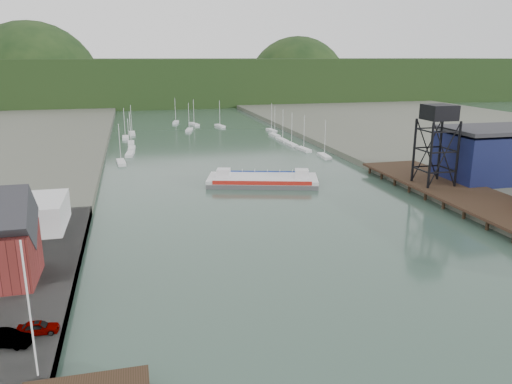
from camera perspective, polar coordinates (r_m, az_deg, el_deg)
name	(u,v)px	position (r m, az deg, el deg)	size (l,w,h in m)	color
east_pier	(483,201)	(99.53, 24.52, -0.96)	(14.00, 70.00, 2.45)	black
white_shed	(3,216)	(85.18, -26.91, -2.44)	(18.00, 12.00, 4.50)	silver
flagpole	(29,310)	(44.96, -24.47, -12.21)	(0.16, 0.16, 12.00)	silver
lift_tower	(439,117)	(106.12, 20.17, 8.01)	(6.50, 6.50, 16.00)	black
blue_shed	(492,155)	(117.83, 25.33, 3.87)	(20.50, 14.50, 11.30)	#0B1334
marina_sailboats	(206,138)	(171.73, -5.73, 6.12)	(57.71, 92.65, 0.90)	silver
distant_hills	(162,84)	(331.81, -10.70, 12.04)	(500.00, 120.00, 80.00)	black
chain_ferry	(263,180)	(109.85, 0.75, 1.37)	(25.63, 15.85, 3.44)	#505153
car_west_a	(38,327)	(53.65, -23.62, -13.98)	(1.53, 3.80, 1.29)	#999999
car_west_b	(7,339)	(52.77, -26.54, -14.75)	(1.54, 4.41, 1.45)	#999999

